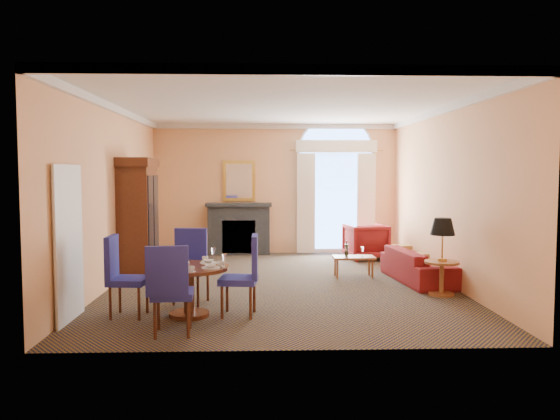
{
  "coord_description": "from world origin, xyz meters",
  "views": [
    {
      "loc": [
        -0.36,
        -9.79,
        2.02
      ],
      "look_at": [
        0.0,
        0.5,
        1.3
      ],
      "focal_mm": 35.0,
      "sensor_mm": 36.0,
      "label": 1
    }
  ],
  "objects_px": {
    "armoire": "(138,220)",
    "sofa": "(419,265)",
    "side_table": "(442,246)",
    "dining_table": "(189,278)",
    "armchair": "(366,241)",
    "coffee_table": "(353,257)"
  },
  "relations": [
    {
      "from": "coffee_table",
      "to": "sofa",
      "type": "bearing_deg",
      "value": -21.49
    },
    {
      "from": "sofa",
      "to": "armchair",
      "type": "height_order",
      "value": "armchair"
    },
    {
      "from": "sofa",
      "to": "coffee_table",
      "type": "xyz_separation_m",
      "value": [
        -1.14,
        0.45,
        0.08
      ]
    },
    {
      "from": "armoire",
      "to": "sofa",
      "type": "distance_m",
      "value": 5.36
    },
    {
      "from": "armoire",
      "to": "sofa",
      "type": "relative_size",
      "value": 1.13
    },
    {
      "from": "armoire",
      "to": "coffee_table",
      "type": "relative_size",
      "value": 2.88
    },
    {
      "from": "armoire",
      "to": "coffee_table",
      "type": "height_order",
      "value": "armoire"
    },
    {
      "from": "sofa",
      "to": "side_table",
      "type": "distance_m",
      "value": 1.25
    },
    {
      "from": "coffee_table",
      "to": "armoire",
      "type": "bearing_deg",
      "value": 178.0
    },
    {
      "from": "armoire",
      "to": "armchair",
      "type": "distance_m",
      "value": 5.22
    },
    {
      "from": "side_table",
      "to": "sofa",
      "type": "bearing_deg",
      "value": 92.52
    },
    {
      "from": "dining_table",
      "to": "sofa",
      "type": "distance_m",
      "value": 4.56
    },
    {
      "from": "dining_table",
      "to": "armoire",
      "type": "bearing_deg",
      "value": 114.89
    },
    {
      "from": "armoire",
      "to": "dining_table",
      "type": "distance_m",
      "value": 3.25
    },
    {
      "from": "armoire",
      "to": "side_table",
      "type": "relative_size",
      "value": 1.84
    },
    {
      "from": "armchair",
      "to": "coffee_table",
      "type": "xyz_separation_m",
      "value": [
        -0.65,
        -2.13,
        -0.03
      ]
    },
    {
      "from": "dining_table",
      "to": "side_table",
      "type": "distance_m",
      "value": 4.15
    },
    {
      "from": "armoire",
      "to": "dining_table",
      "type": "relative_size",
      "value": 2.03
    },
    {
      "from": "armchair",
      "to": "side_table",
      "type": "relative_size",
      "value": 0.73
    },
    {
      "from": "sofa",
      "to": "armchair",
      "type": "bearing_deg",
      "value": 4.66
    },
    {
      "from": "armoire",
      "to": "side_table",
      "type": "height_order",
      "value": "armoire"
    },
    {
      "from": "sofa",
      "to": "coffee_table",
      "type": "height_order",
      "value": "coffee_table"
    }
  ]
}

